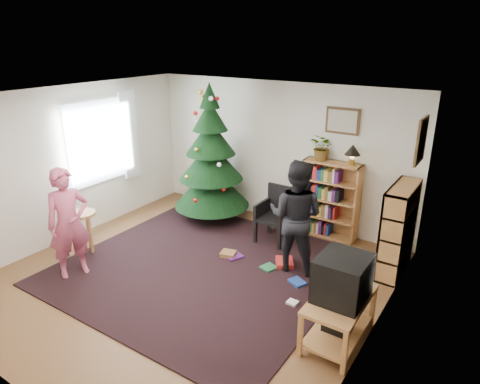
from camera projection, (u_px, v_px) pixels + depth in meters
The scene contains 22 objects.
floor at pixel (190, 277), 6.05m from camera, with size 5.00×5.00×0.00m, color brown.
ceiling at pixel (182, 98), 5.18m from camera, with size 5.00×5.00×0.00m, color white.
wall_back at pixel (278, 153), 7.58m from camera, with size 5.00×0.02×2.50m, color silver.
wall_left at pixel (67, 165), 6.91m from camera, with size 0.02×5.00×2.50m, color silver.
wall_right at pixel (377, 242), 4.33m from camera, with size 0.02×5.00×2.50m, color silver.
rug at pixel (203, 267), 6.28m from camera, with size 3.80×3.60×0.02m, color black.
window_pane at pixel (97, 142), 7.27m from camera, with size 0.04×1.20×1.40m, color silver.
curtain at pixel (129, 135), 7.80m from camera, with size 0.06×0.35×1.60m, color white.
picture_back at pixel (343, 121), 6.72m from camera, with size 0.55×0.03×0.42m.
picture_right at pixel (421, 141), 5.47m from camera, with size 0.03×0.50×0.60m.
christmas_tree at pixel (211, 165), 7.65m from camera, with size 1.37×1.37×2.49m.
bookshelf_back at pixel (330, 199), 7.09m from camera, with size 0.95×0.30×1.30m.
bookshelf_right at pixel (398, 229), 6.01m from camera, with size 0.30×0.95×1.30m.
tv_stand at pixel (339, 315), 4.71m from camera, with size 0.55×0.98×0.55m.
crt_tv at pixel (342, 278), 4.55m from camera, with size 0.52×0.57×0.49m.
armchair at pixel (277, 212), 7.00m from camera, with size 0.51×0.51×0.92m.
stool at pixel (83, 221), 6.60m from camera, with size 0.40×0.40×0.67m.
person_standing at pixel (69, 223), 5.87m from camera, with size 0.58×0.38×1.58m, color #B14660.
person_by_chair at pixel (296, 216), 6.01m from camera, with size 0.80×0.63×1.65m, color black.
potted_plant at pixel (323, 147), 6.90m from camera, with size 0.39×0.34×0.43m, color gray.
table_lamp at pixel (353, 151), 6.64m from camera, with size 0.25×0.25×0.33m.
floor_clutter at pixel (278, 270), 6.15m from camera, with size 2.04×1.28×0.08m.
Camera 1 is at (3.47, -4.01, 3.23)m, focal length 32.00 mm.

